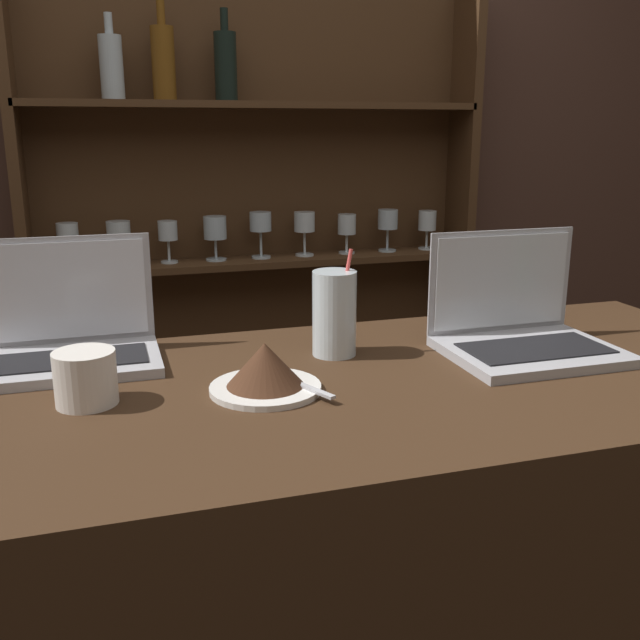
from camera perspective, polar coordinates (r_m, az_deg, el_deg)
back_wall at (r=2.30m, az=-8.66°, el=12.95°), size 7.00×0.06×2.70m
back_shelf at (r=2.29m, az=-5.11°, el=3.64°), size 1.39×0.18×1.87m
laptop_near at (r=1.36m, az=-19.40°, el=-1.19°), size 0.31×0.21×0.22m
laptop_far at (r=1.40m, az=15.78°, el=-0.57°), size 0.31×0.24×0.22m
cake_plate at (r=1.14m, az=-4.40°, el=-4.00°), size 0.18×0.18×0.08m
water_glass at (r=1.31m, az=1.16°, el=0.54°), size 0.08×0.08×0.20m
coffee_cup at (r=1.15m, az=-18.26°, el=-4.42°), size 0.09×0.09×0.08m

